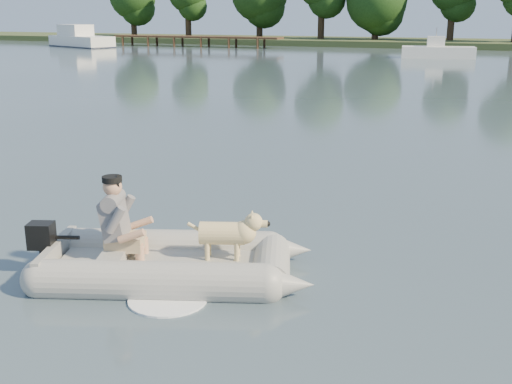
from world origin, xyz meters
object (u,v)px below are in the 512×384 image
at_px(man, 116,216).
at_px(dog, 222,237).
at_px(motorboat, 439,44).
at_px(cabin_cruiser, 81,36).
at_px(dock, 196,41).
at_px(dinghy, 171,232).

height_order(man, dog, man).
bearing_deg(motorboat, cabin_cruiser, 166.41).
relative_size(dock, cabin_cruiser, 2.18).
height_order(dock, dog, dock).
relative_size(dinghy, motorboat, 0.91).
bearing_deg(dock, man, -64.19).
distance_m(cabin_cruiser, motorboat, 34.87).
height_order(dinghy, man, man).
bearing_deg(motorboat, dock, 153.74).
height_order(dock, dinghy, dinghy).
xyz_separation_m(dock, motorboat, (24.44, -7.76, 0.55)).
xyz_separation_m(dog, cabin_cruiser, (-36.87, 46.94, 0.54)).
bearing_deg(man, motorboat, 72.24).
height_order(dock, motorboat, motorboat).
bearing_deg(motorboat, man, -97.64).
distance_m(dock, motorboat, 25.64).
distance_m(dinghy, dog, 0.69).
distance_m(man, cabin_cruiser, 59.23).
distance_m(dinghy, man, 0.76).
relative_size(dock, dog, 18.36).
relative_size(cabin_cruiser, motorboat, 1.48).
xyz_separation_m(dock, dog, (26.56, -51.69, 0.02)).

